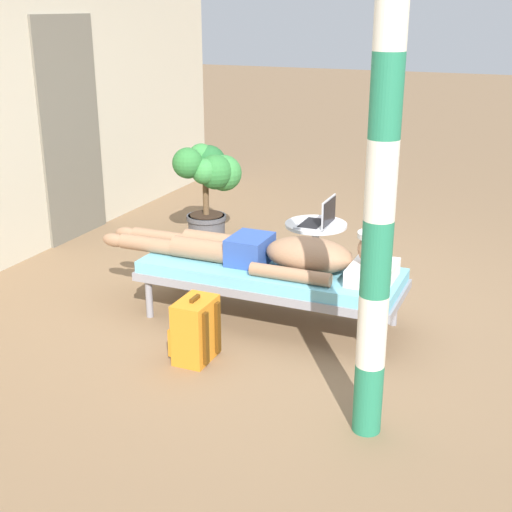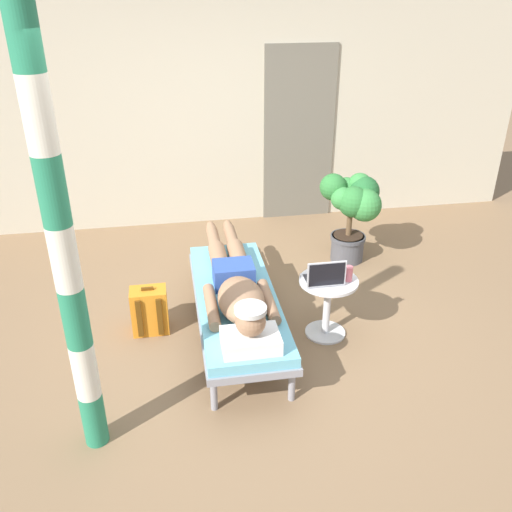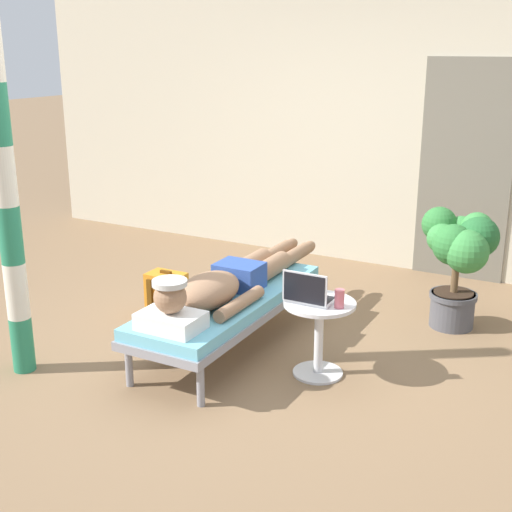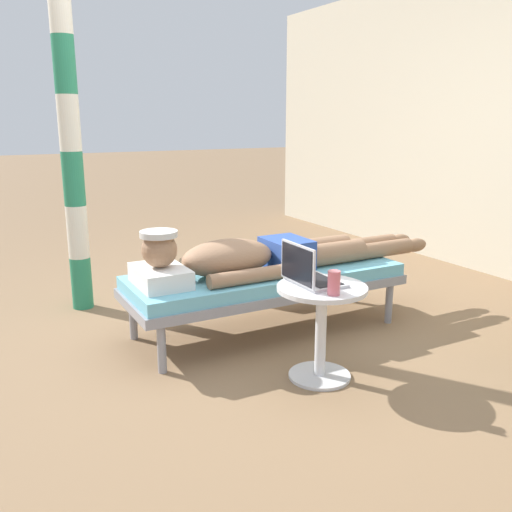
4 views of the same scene
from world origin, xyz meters
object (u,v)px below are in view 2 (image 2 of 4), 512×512
(lounge_chair, at_px, (236,302))
(drink_glass, at_px, (349,274))
(porch_post, at_px, (64,258))
(side_table, at_px, (328,297))
(potted_plant, at_px, (353,206))
(backpack, at_px, (150,311))
(laptop, at_px, (324,277))
(person_reclining, at_px, (237,286))

(lounge_chair, xyz_separation_m, drink_glass, (0.89, -0.12, 0.24))
(drink_glass, bearing_deg, porch_post, -156.18)
(side_table, relative_size, potted_plant, 0.56)
(lounge_chair, distance_m, porch_post, 1.75)
(potted_plant, relative_size, porch_post, 0.35)
(side_table, xyz_separation_m, backpack, (-1.45, 0.30, -0.16))
(side_table, xyz_separation_m, potted_plant, (0.62, 1.25, 0.26))
(lounge_chair, relative_size, side_table, 3.51)
(laptop, height_order, potted_plant, potted_plant)
(drink_glass, distance_m, potted_plant, 1.37)
(side_table, bearing_deg, person_reclining, 177.42)
(person_reclining, xyz_separation_m, laptop, (0.68, -0.08, 0.06))
(side_table, height_order, porch_post, porch_post)
(potted_plant, bearing_deg, backpack, -155.38)
(lounge_chair, xyz_separation_m, person_reclining, (0.00, -0.05, 0.17))
(porch_post, bearing_deg, laptop, 25.91)
(person_reclining, height_order, backpack, person_reclining)
(potted_plant, bearing_deg, person_reclining, -138.31)
(lounge_chair, relative_size, laptop, 5.93)
(laptop, height_order, drink_glass, laptop)
(backpack, bearing_deg, drink_glass, -11.78)
(potted_plant, height_order, porch_post, porch_post)
(side_table, distance_m, backpack, 1.49)
(laptop, bearing_deg, side_table, 40.52)
(drink_glass, xyz_separation_m, potted_plant, (0.47, 1.28, 0.03))
(side_table, bearing_deg, laptop, -139.48)
(side_table, bearing_deg, backpack, 168.39)
(person_reclining, relative_size, porch_post, 0.81)
(lounge_chair, height_order, potted_plant, potted_plant)
(drink_glass, bearing_deg, laptop, -175.77)
(drink_glass, height_order, potted_plant, potted_plant)
(lounge_chair, relative_size, porch_post, 0.68)
(person_reclining, xyz_separation_m, porch_post, (-1.06, -0.93, 0.83))
(potted_plant, distance_m, porch_post, 3.32)
(lounge_chair, xyz_separation_m, potted_plant, (1.36, 1.17, 0.27))
(laptop, bearing_deg, potted_plant, 62.34)
(backpack, xyz_separation_m, porch_post, (-0.35, -1.20, 1.15))
(laptop, relative_size, potted_plant, 0.33)
(backpack, bearing_deg, potted_plant, 24.62)
(backpack, bearing_deg, person_reclining, -20.49)
(laptop, bearing_deg, person_reclining, 172.92)
(person_reclining, xyz_separation_m, drink_glass, (0.89, -0.07, 0.07))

